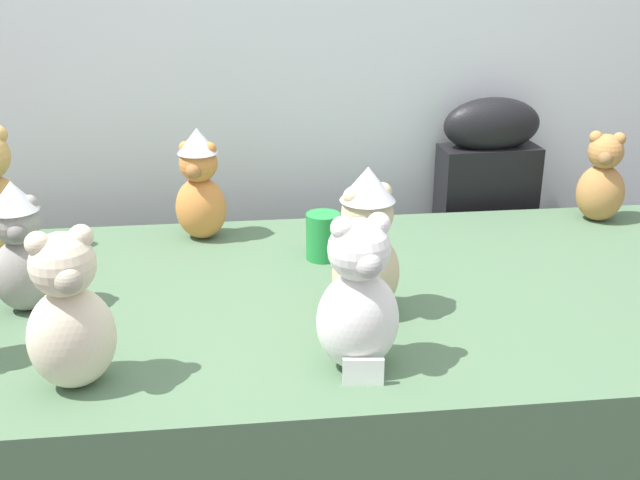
{
  "coord_description": "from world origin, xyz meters",
  "views": [
    {
      "loc": [
        -0.18,
        -1.25,
        1.46
      ],
      "look_at": [
        0.0,
        0.25,
        0.86
      ],
      "focal_mm": 44.16,
      "sensor_mm": 36.0,
      "label": 1
    }
  ],
  "objects_px": {
    "teddy_bear_snow": "(358,299)",
    "teddy_bear_cream": "(69,315)",
    "teddy_bear_ash": "(20,248)",
    "teddy_bear_caramel": "(602,180)",
    "teddy_bear_sand": "(367,244)",
    "teddy_bear_ginger": "(200,186)",
    "display_table": "(320,438)",
    "party_cup_green": "(323,236)",
    "instrument_case": "(480,266)"
  },
  "relations": [
    {
      "from": "teddy_bear_snow",
      "to": "teddy_bear_caramel",
      "type": "bearing_deg",
      "value": 31.19
    },
    {
      "from": "teddy_bear_cream",
      "to": "party_cup_green",
      "type": "distance_m",
      "value": 0.69
    },
    {
      "from": "teddy_bear_sand",
      "to": "teddy_bear_cream",
      "type": "height_order",
      "value": "teddy_bear_sand"
    },
    {
      "from": "instrument_case",
      "to": "teddy_bear_sand",
      "type": "xyz_separation_m",
      "value": [
        -0.47,
        -0.69,
        0.37
      ]
    },
    {
      "from": "teddy_bear_ash",
      "to": "teddy_bear_sand",
      "type": "xyz_separation_m",
      "value": [
        0.68,
        -0.1,
        0.02
      ]
    },
    {
      "from": "teddy_bear_cream",
      "to": "display_table",
      "type": "bearing_deg",
      "value": 14.32
    },
    {
      "from": "display_table",
      "to": "party_cup_green",
      "type": "relative_size",
      "value": 17.34
    },
    {
      "from": "teddy_bear_snow",
      "to": "teddy_bear_ginger",
      "type": "height_order",
      "value": "teddy_bear_snow"
    },
    {
      "from": "teddy_bear_caramel",
      "to": "teddy_bear_snow",
      "type": "bearing_deg",
      "value": -113.63
    },
    {
      "from": "teddy_bear_sand",
      "to": "party_cup_green",
      "type": "height_order",
      "value": "teddy_bear_sand"
    },
    {
      "from": "teddy_bear_ginger",
      "to": "teddy_bear_ash",
      "type": "bearing_deg",
      "value": -118.16
    },
    {
      "from": "teddy_bear_sand",
      "to": "party_cup_green",
      "type": "bearing_deg",
      "value": 80.93
    },
    {
      "from": "instrument_case",
      "to": "teddy_bear_caramel",
      "type": "height_order",
      "value": "instrument_case"
    },
    {
      "from": "instrument_case",
      "to": "teddy_bear_snow",
      "type": "distance_m",
      "value": 1.1
    },
    {
      "from": "display_table",
      "to": "teddy_bear_ash",
      "type": "relative_size",
      "value": 7.02
    },
    {
      "from": "teddy_bear_caramel",
      "to": "teddy_bear_sand",
      "type": "bearing_deg",
      "value": -121.78
    },
    {
      "from": "teddy_bear_ginger",
      "to": "party_cup_green",
      "type": "xyz_separation_m",
      "value": [
        0.28,
        -0.17,
        -0.08
      ]
    },
    {
      "from": "teddy_bear_ash",
      "to": "teddy_bear_snow",
      "type": "relative_size",
      "value": 0.96
    },
    {
      "from": "display_table",
      "to": "teddy_bear_sand",
      "type": "xyz_separation_m",
      "value": [
        0.08,
        -0.1,
        0.52
      ]
    },
    {
      "from": "teddy_bear_ash",
      "to": "teddy_bear_cream",
      "type": "distance_m",
      "value": 0.34
    },
    {
      "from": "teddy_bear_caramel",
      "to": "party_cup_green",
      "type": "distance_m",
      "value": 0.77
    },
    {
      "from": "instrument_case",
      "to": "teddy_bear_snow",
      "type": "height_order",
      "value": "instrument_case"
    },
    {
      "from": "display_table",
      "to": "teddy_bear_ash",
      "type": "height_order",
      "value": "teddy_bear_ash"
    },
    {
      "from": "teddy_bear_caramel",
      "to": "teddy_bear_ginger",
      "type": "bearing_deg",
      "value": -154.77
    },
    {
      "from": "teddy_bear_sand",
      "to": "teddy_bear_ginger",
      "type": "height_order",
      "value": "teddy_bear_sand"
    },
    {
      "from": "teddy_bear_sand",
      "to": "teddy_bear_caramel",
      "type": "bearing_deg",
      "value": 14.41
    },
    {
      "from": "instrument_case",
      "to": "teddy_bear_caramel",
      "type": "distance_m",
      "value": 0.47
    },
    {
      "from": "teddy_bear_ash",
      "to": "teddy_bear_sand",
      "type": "distance_m",
      "value": 0.68
    },
    {
      "from": "teddy_bear_caramel",
      "to": "teddy_bear_sand",
      "type": "relative_size",
      "value": 0.78
    },
    {
      "from": "teddy_bear_ash",
      "to": "teddy_bear_cream",
      "type": "xyz_separation_m",
      "value": [
        0.15,
        -0.3,
        -0.0
      ]
    },
    {
      "from": "teddy_bear_caramel",
      "to": "teddy_bear_snow",
      "type": "distance_m",
      "value": 1.0
    },
    {
      "from": "display_table",
      "to": "teddy_bear_sand",
      "type": "height_order",
      "value": "teddy_bear_sand"
    },
    {
      "from": "teddy_bear_caramel",
      "to": "teddy_bear_snow",
      "type": "relative_size",
      "value": 0.84
    },
    {
      "from": "teddy_bear_snow",
      "to": "teddy_bear_ginger",
      "type": "distance_m",
      "value": 0.72
    },
    {
      "from": "teddy_bear_ash",
      "to": "party_cup_green",
      "type": "relative_size",
      "value": 2.47
    },
    {
      "from": "teddy_bear_cream",
      "to": "party_cup_green",
      "type": "height_order",
      "value": "teddy_bear_cream"
    },
    {
      "from": "display_table",
      "to": "teddy_bear_caramel",
      "type": "xyz_separation_m",
      "value": [
        0.78,
        0.36,
        0.48
      ]
    },
    {
      "from": "display_table",
      "to": "teddy_bear_caramel",
      "type": "relative_size",
      "value": 7.97
    },
    {
      "from": "teddy_bear_caramel",
      "to": "teddy_bear_cream",
      "type": "distance_m",
      "value": 1.4
    },
    {
      "from": "teddy_bear_caramel",
      "to": "teddy_bear_cream",
      "type": "height_order",
      "value": "teddy_bear_cream"
    },
    {
      "from": "teddy_bear_sand",
      "to": "teddy_bear_cream",
      "type": "relative_size",
      "value": 1.08
    },
    {
      "from": "display_table",
      "to": "instrument_case",
      "type": "bearing_deg",
      "value": 46.77
    },
    {
      "from": "teddy_bear_snow",
      "to": "teddy_bear_cream",
      "type": "height_order",
      "value": "teddy_bear_snow"
    },
    {
      "from": "party_cup_green",
      "to": "teddy_bear_cream",
      "type": "bearing_deg",
      "value": -134.01
    },
    {
      "from": "teddy_bear_ginger",
      "to": "teddy_bear_caramel",
      "type": "bearing_deg",
      "value": 15.87
    },
    {
      "from": "teddy_bear_ash",
      "to": "teddy_bear_cream",
      "type": "height_order",
      "value": "teddy_bear_cream"
    },
    {
      "from": "teddy_bear_cream",
      "to": "teddy_bear_caramel",
      "type": "bearing_deg",
      "value": 8.19
    },
    {
      "from": "teddy_bear_ash",
      "to": "teddy_bear_cream",
      "type": "relative_size",
      "value": 0.96
    },
    {
      "from": "teddy_bear_cream",
      "to": "instrument_case",
      "type": "bearing_deg",
      "value": 21.59
    },
    {
      "from": "teddy_bear_cream",
      "to": "teddy_bear_ginger",
      "type": "relative_size",
      "value": 1.02
    }
  ]
}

